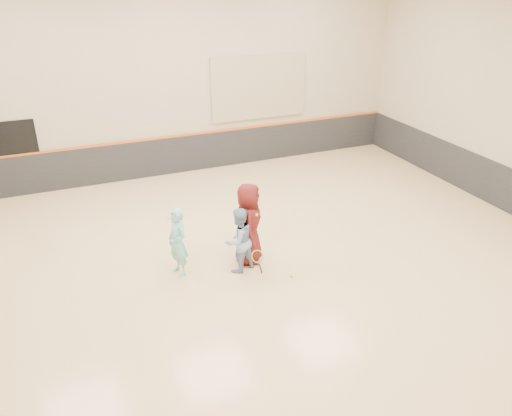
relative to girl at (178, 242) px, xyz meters
name	(u,v)px	position (x,y,z in m)	size (l,w,h in m)	color
room	(246,233)	(1.45, -0.24, 0.05)	(15.04, 12.04, 6.22)	tan
wainscot_back	(177,155)	(1.45, 5.73, -0.17)	(14.90, 0.04, 1.20)	#232326
wainscot_right	(504,188)	(8.92, -0.24, -0.17)	(0.04, 11.90, 1.20)	#232326
accent_stripe	(176,136)	(1.45, 5.72, 0.45)	(14.90, 0.03, 0.06)	#D85914
acoustic_panel	(259,87)	(4.25, 5.71, 1.73)	(3.20, 0.08, 2.00)	tan
doorway	(20,159)	(-3.05, 5.74, 0.33)	(1.10, 0.05, 2.20)	black
girl	(178,242)	(0.00, 0.00, 0.00)	(0.56, 0.37, 1.53)	#79D2CE
instructor	(239,240)	(1.24, -0.36, -0.03)	(0.71, 0.56, 1.47)	#809CC7
young_man	(249,224)	(1.57, -0.09, 0.17)	(0.91, 0.59, 1.87)	#591515
held_racket	(257,256)	(1.53, -0.68, -0.32)	(0.37, 0.37, 0.53)	#93BC29
spare_racket	(171,215)	(0.48, 2.69, -0.69)	(0.64, 0.64, 0.16)	#BCE432
ball_under_racket	(292,276)	(2.17, -1.07, -0.73)	(0.07, 0.07, 0.07)	#C1E034
ball_in_hand	(257,215)	(1.66, -0.33, 0.48)	(0.07, 0.07, 0.07)	#C8EA36
ball_beside_spare	(242,230)	(1.93, 1.27, -0.73)	(0.07, 0.07, 0.07)	yellow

